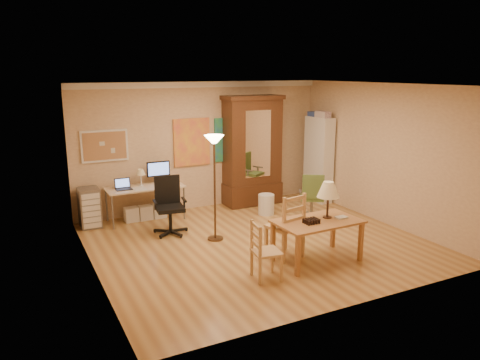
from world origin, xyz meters
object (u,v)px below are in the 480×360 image
dining_table (322,212)px  computer_desk (146,199)px  armoire (252,158)px  bookshelf (318,159)px  office_chair_black (170,219)px  office_chair_green (312,207)px

dining_table → computer_desk: (-1.89, 3.23, -0.37)m
armoire → bookshelf: armoire is taller
office_chair_black → armoire: bearing=25.4°
bookshelf → computer_desk: bearing=174.8°
computer_desk → office_chair_black: computer_desk is taller
computer_desk → armoire: bearing=2.0°
dining_table → office_chair_green: 2.12m
dining_table → bookshelf: (2.02, 2.87, 0.16)m
office_chair_black → armoire: size_ratio=0.44×
computer_desk → office_chair_green: 3.31m
dining_table → office_chair_green: size_ratio=1.42×
armoire → office_chair_green: bearing=-71.3°
office_chair_green → office_chair_black: bearing=170.2°
computer_desk → office_chair_black: bearing=-81.2°
office_chair_green → bookshelf: size_ratio=0.50×
computer_desk → armoire: (2.43, 0.08, 0.63)m
office_chair_black → office_chair_green: 2.85m
computer_desk → office_chair_green: computer_desk is taller
office_chair_green → armoire: 1.83m
dining_table → armoire: 3.37m
dining_table → office_chair_black: dining_table is taller
armoire → bookshelf: size_ratio=1.26×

